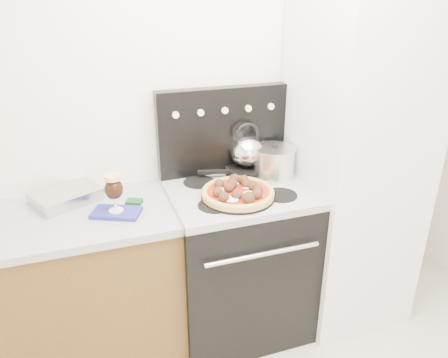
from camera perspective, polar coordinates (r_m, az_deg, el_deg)
name	(u,v)px	position (r m, az deg, el deg)	size (l,w,h in m)	color
room_shell	(310,209)	(1.49, 11.19, -3.80)	(3.52, 3.01, 2.52)	beige
base_cabinet	(37,301)	(2.55, -23.20, -14.45)	(1.45, 0.60, 0.86)	brown
countertop	(21,226)	(2.32, -24.99, -5.58)	(1.48, 0.63, 0.04)	#A4A4A6
stove_body	(237,262)	(2.62, 1.76, -10.82)	(0.76, 0.65, 0.88)	black
cooktop	(238,192)	(2.39, 1.90, -1.72)	(0.76, 0.65, 0.04)	#ADADB2
backguard	(222,130)	(2.53, -0.23, 6.36)	(0.76, 0.08, 0.50)	black
fridge	(352,169)	(2.66, 16.35, 1.21)	(0.64, 0.68, 1.90)	silver
foil_sheet	(66,196)	(2.42, -19.93, -2.14)	(0.32, 0.23, 0.06)	silver
oven_mitt	(116,213)	(2.22, -13.88, -4.29)	(0.23, 0.13, 0.02)	navy
beer_glass	(114,193)	(2.17, -14.15, -1.78)	(0.09, 0.09, 0.20)	black
pizza_pan	(238,197)	(2.28, 1.81, -2.36)	(0.38, 0.38, 0.01)	black
pizza	(238,191)	(2.26, 1.82, -1.61)	(0.38, 0.38, 0.05)	#C78743
skillet	(246,170)	(2.57, 2.95, 1.21)	(0.25, 0.25, 0.04)	#262626
tea_kettle	(247,149)	(2.53, 3.01, 3.98)	(0.20, 0.20, 0.22)	white
stock_pot	(274,163)	(2.52, 6.55, 2.08)	(0.23, 0.23, 0.17)	silver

